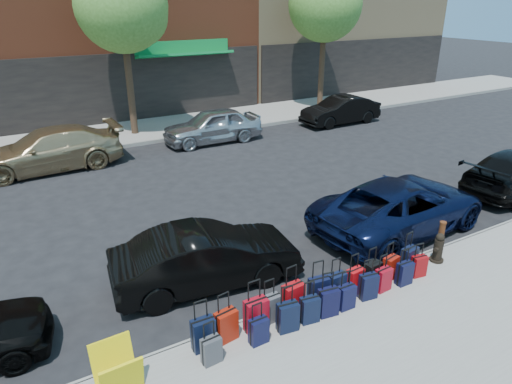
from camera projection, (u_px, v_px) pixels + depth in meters
ground at (214, 219)px, 13.02m from camera, size 120.00×120.00×0.00m
sidewalk_near at (376, 361)px, 7.82m from camera, size 60.00×4.00×0.15m
sidewalk_far at (121, 133)px, 20.95m from camera, size 60.00×4.00×0.15m
curb_near at (307, 299)px, 9.43m from camera, size 60.00×0.08×0.15m
curb_far at (134, 145)px, 19.34m from camera, size 60.00×0.08×0.15m
tree_center at (125, 8)px, 18.75m from camera, size 3.80×3.80×7.27m
tree_right at (327, 6)px, 23.59m from camera, size 3.80×3.80×7.27m
suitcase_front_0 at (203, 334)px, 7.89m from camera, size 0.41×0.23×0.97m
suitcase_front_1 at (226, 326)px, 8.10m from camera, size 0.42×0.27×0.96m
suitcase_front_2 at (256, 315)px, 8.34m from camera, size 0.43×0.24×1.04m
suitcase_front_3 at (271, 309)px, 8.58m from camera, size 0.37×0.21×0.89m
suitcase_front_4 at (293, 299)px, 8.79m from camera, size 0.45×0.27×1.03m
suitcase_front_5 at (319, 291)px, 9.05m from camera, size 0.43×0.27×0.97m
suitcase_front_6 at (337, 286)px, 9.26m from camera, size 0.38×0.21×0.90m
suitcase_front_7 at (355, 280)px, 9.44m from camera, size 0.38×0.23×0.88m
suitcase_front_8 at (373, 274)px, 9.65m from camera, size 0.38×0.23×0.89m
suitcase_front_9 at (390, 268)px, 9.89m from camera, size 0.39×0.26×0.86m
suitcase_front_10 at (409, 260)px, 10.14m from camera, size 0.43×0.28×0.96m
suitcase_back_0 at (211, 350)px, 7.62m from camera, size 0.34×0.21×0.79m
suitcase_back_2 at (259, 331)px, 8.05m from camera, size 0.34×0.20×0.80m
suitcase_back_3 at (288, 317)px, 8.35m from camera, size 0.42×0.28×0.92m
suitcase_back_4 at (310, 310)px, 8.58m from camera, size 0.38×0.26×0.85m
suitcase_back_5 at (328, 302)px, 8.75m from camera, size 0.41×0.28×0.92m
suitcase_back_6 at (346, 297)px, 8.95m from camera, size 0.35×0.21×0.82m
suitcase_back_7 at (368, 286)px, 9.26m from camera, size 0.39×0.26×0.87m
suitcase_back_8 at (383, 279)px, 9.51m from camera, size 0.36×0.22×0.82m
suitcase_back_9 at (404, 273)px, 9.72m from camera, size 0.35×0.21×0.83m
suitcase_back_10 at (419, 266)px, 10.01m from camera, size 0.35×0.24×0.79m
fire_hydrant at (438, 248)px, 10.55m from camera, size 0.37×0.32×0.72m
bollard at (441, 237)px, 10.81m from camera, size 0.16×0.16×0.85m
display_rack at (119, 381)px, 6.62m from camera, size 0.63×0.69×1.09m
car_near_1 at (207, 257)px, 9.82m from camera, size 4.19×1.90×1.34m
car_near_2 at (401, 206)px, 12.13m from camera, size 5.36×2.83×1.44m
car_far_1 at (48, 150)px, 16.49m from camera, size 5.22×2.22×1.50m
car_far_2 at (212, 126)px, 19.69m from camera, size 4.32×1.83×1.46m
car_far_3 at (340, 110)px, 22.61m from camera, size 4.11×1.44×1.35m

